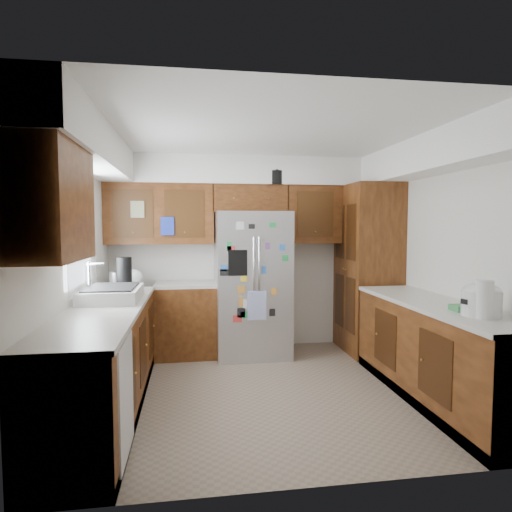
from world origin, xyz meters
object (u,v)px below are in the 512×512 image
Objects in this scene: fridge at (252,284)px; paper_towel at (484,299)px; rice_cooker at (482,299)px; pantry at (367,269)px.

fridge reaches higher than paper_towel.
paper_towel reaches higher than rice_cooker.
fridge reaches higher than rice_cooker.
rice_cooker is (1.50, -2.26, 0.15)m from fridge.
pantry is 2.30m from paper_towel.
fridge is at bearing 121.73° from paper_towel.
pantry is at bearing 88.81° from paper_towel.
paper_towel is at bearing -91.19° from pantry.
pantry is at bearing -2.06° from fridge.
paper_towel is (1.45, -2.35, 0.17)m from fridge.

